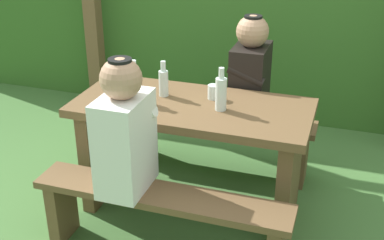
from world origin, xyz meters
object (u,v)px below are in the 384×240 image
object	(u,v)px
person_white_shirt	(125,131)
drinking_glass	(213,92)
bottle_center	(221,93)
picnic_table	(192,139)
bench_near	(161,212)
bottle_left	(164,82)
person_black_coat	(250,74)
bench_far	(215,130)
bottle_right	(134,84)

from	to	relation	value
person_white_shirt	drinking_glass	xyz separation A→B (m)	(0.29, 0.63, 0.01)
drinking_glass	bottle_center	xyz separation A→B (m)	(0.09, -0.14, 0.06)
picnic_table	bottle_center	size ratio (longest dim) A/B	5.54
bench_near	person_white_shirt	distance (m)	0.49
person_white_shirt	bottle_left	xyz separation A→B (m)	(-0.01, 0.58, 0.05)
person_black_coat	bottle_center	world-z (taller)	person_black_coat
picnic_table	bottle_center	xyz separation A→B (m)	(0.18, -0.03, 0.33)
bench_far	person_white_shirt	distance (m)	1.15
bench_near	drinking_glass	bearing A→B (deg)	81.41
person_white_shirt	bottle_center	world-z (taller)	person_white_shirt
bench_near	bottle_right	size ratio (longest dim) A/B	5.53
picnic_table	bench_far	world-z (taller)	picnic_table
picnic_table	bottle_right	xyz separation A→B (m)	(-0.34, -0.07, 0.34)
bench_far	person_black_coat	world-z (taller)	person_black_coat
drinking_glass	bottle_center	distance (m)	0.18
bench_far	person_white_shirt	bearing A→B (deg)	-100.33
bench_near	bench_far	size ratio (longest dim) A/B	1.00
person_white_shirt	bottle_right	bearing A→B (deg)	108.04
drinking_glass	bottle_left	world-z (taller)	bottle_left
bottle_right	drinking_glass	bearing A→B (deg)	22.88
person_white_shirt	bottle_right	distance (m)	0.48
bottle_left	bottle_right	distance (m)	0.19
bottle_left	bottle_center	distance (m)	0.40
bottle_left	person_black_coat	bearing A→B (deg)	45.91
person_white_shirt	drinking_glass	bearing A→B (deg)	65.74
bottle_right	bottle_center	bearing A→B (deg)	4.23
picnic_table	bench_far	xyz separation A→B (m)	(0.00, 0.52, -0.18)
bottle_center	bottle_left	bearing A→B (deg)	166.08
bench_near	bench_far	distance (m)	1.04
bench_near	person_black_coat	world-z (taller)	person_black_coat
person_white_shirt	bottle_left	bearing A→B (deg)	91.35
person_black_coat	drinking_glass	xyz separation A→B (m)	(-0.14, -0.40, 0.01)
bench_far	bottle_right	size ratio (longest dim) A/B	5.53
bottle_left	bottle_center	bearing A→B (deg)	-13.92
bench_near	bottle_left	distance (m)	0.80
person_black_coat	bottle_center	xyz separation A→B (m)	(-0.05, -0.55, 0.07)
picnic_table	bench_near	size ratio (longest dim) A/B	1.00
picnic_table	person_black_coat	world-z (taller)	person_black_coat
bottle_right	bottle_left	bearing A→B (deg)	45.10
bottle_center	person_black_coat	bearing A→B (deg)	84.56
person_white_shirt	bottle_center	size ratio (longest dim) A/B	2.85
bottle_right	bottle_center	world-z (taller)	same
bench_far	bench_near	bearing A→B (deg)	-90.00
bottle_left	bottle_right	bearing A→B (deg)	-134.90
person_black_coat	bottle_right	world-z (taller)	person_black_coat
bottle_right	bottle_center	xyz separation A→B (m)	(0.52, 0.04, -0.00)
picnic_table	bottle_right	world-z (taller)	bottle_right
bench_near	bottle_left	xyz separation A→B (m)	(-0.20, 0.59, 0.50)
picnic_table	person_white_shirt	size ratio (longest dim) A/B	1.95
picnic_table	bench_far	distance (m)	0.55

